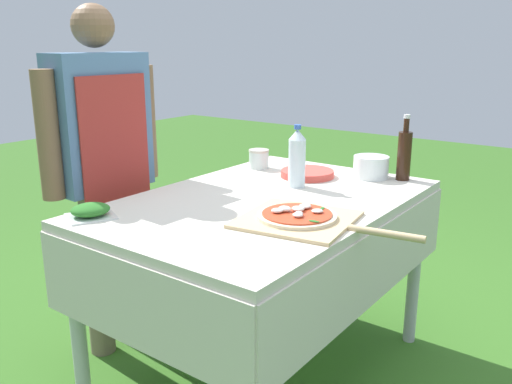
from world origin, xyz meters
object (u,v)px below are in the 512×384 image
at_px(water_bottle, 297,158).
at_px(plate_stack, 307,173).
at_px(person_cook, 103,157).
at_px(oil_bottle, 404,154).
at_px(prep_table, 266,222).
at_px(herb_container, 91,211).
at_px(sauce_jar, 259,160).
at_px(pizza_on_peel, 301,218).
at_px(mixing_tub, 371,167).

relative_size(water_bottle, plate_stack, 1.08).
distance_m(person_cook, water_bottle, 0.81).
height_order(oil_bottle, water_bottle, oil_bottle).
bearing_deg(prep_table, oil_bottle, -27.47).
height_order(oil_bottle, herb_container, oil_bottle).
distance_m(plate_stack, sauce_jar, 0.28).
xyz_separation_m(pizza_on_peel, water_bottle, (0.38, 0.26, 0.11)).
bearing_deg(sauce_jar, mixing_tub, -74.21).
height_order(water_bottle, sauce_jar, water_bottle).
relative_size(person_cook, oil_bottle, 5.26).
bearing_deg(sauce_jar, plate_stack, -91.93).
distance_m(person_cook, oil_bottle, 1.28).
bearing_deg(prep_table, water_bottle, 0.12).
height_order(oil_bottle, sauce_jar, oil_bottle).
relative_size(oil_bottle, mixing_tub, 1.83).
distance_m(person_cook, herb_container, 0.47).
relative_size(mixing_tub, plate_stack, 0.65).
bearing_deg(plate_stack, prep_table, -172.28).
xyz_separation_m(water_bottle, mixing_tub, (0.33, -0.18, -0.07)).
bearing_deg(pizza_on_peel, mixing_tub, -2.80).
relative_size(prep_table, mixing_tub, 8.76).
height_order(herb_container, plate_stack, herb_container).
bearing_deg(water_bottle, herb_container, 155.49).
relative_size(person_cook, herb_container, 7.51).
bearing_deg(person_cook, pizza_on_peel, 96.69).
xyz_separation_m(oil_bottle, herb_container, (-1.14, 0.66, -0.09)).
relative_size(pizza_on_peel, sauce_jar, 6.51).
bearing_deg(herb_container, water_bottle, -24.51).
height_order(prep_table, mixing_tub, mixing_tub).
distance_m(prep_table, water_bottle, 0.31).
relative_size(prep_table, pizza_on_peel, 2.18).
height_order(pizza_on_peel, plate_stack, pizza_on_peel).
height_order(person_cook, mixing_tub, person_cook).
relative_size(person_cook, pizza_on_peel, 2.40).
bearing_deg(sauce_jar, herb_container, 178.73).
xyz_separation_m(mixing_tub, plate_stack, (-0.15, 0.23, -0.03)).
bearing_deg(herb_container, plate_stack, -17.49).
bearing_deg(mixing_tub, person_cook, 131.66).
xyz_separation_m(pizza_on_peel, sauce_jar, (0.56, 0.58, 0.03)).
bearing_deg(prep_table, sauce_jar, 39.20).
relative_size(herb_container, mixing_tub, 1.28).
bearing_deg(water_bottle, prep_table, -179.88).
xyz_separation_m(pizza_on_peel, plate_stack, (0.55, 0.31, 0.00)).
distance_m(prep_table, sauce_jar, 0.54).
height_order(plate_stack, sauce_jar, sauce_jar).
distance_m(pizza_on_peel, oil_bottle, 0.76).
bearing_deg(oil_bottle, water_bottle, 140.52).
relative_size(plate_stack, sauce_jar, 2.50).
distance_m(person_cook, plate_stack, 0.88).
height_order(oil_bottle, mixing_tub, oil_bottle).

